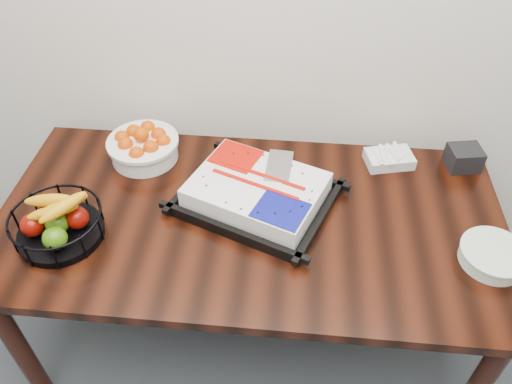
# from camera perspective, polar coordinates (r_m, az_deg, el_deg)

# --- Properties ---
(table) EXTENTS (1.80, 0.90, 0.75)m
(table) POSITION_cam_1_polar(r_m,az_deg,el_deg) (1.84, -0.67, -4.60)
(table) COLOR black
(table) RESTS_ON ground
(cake_tray) EXTENTS (0.62, 0.56, 0.11)m
(cake_tray) POSITION_cam_1_polar(r_m,az_deg,el_deg) (1.79, 0.10, -0.08)
(cake_tray) COLOR black
(cake_tray) RESTS_ON table
(tangerine_bowl) EXTENTS (0.28, 0.28, 0.18)m
(tangerine_bowl) POSITION_cam_1_polar(r_m,az_deg,el_deg) (2.02, -12.82, 5.58)
(tangerine_bowl) COLOR white
(tangerine_bowl) RESTS_ON table
(fruit_basket) EXTENTS (0.30, 0.30, 0.16)m
(fruit_basket) POSITION_cam_1_polar(r_m,az_deg,el_deg) (1.78, -21.78, -3.27)
(fruit_basket) COLOR black
(fruit_basket) RESTS_ON table
(plate_stack) EXTENTS (0.22, 0.22, 0.05)m
(plate_stack) POSITION_cam_1_polar(r_m,az_deg,el_deg) (1.79, 25.45, -6.61)
(plate_stack) COLOR white
(plate_stack) RESTS_ON table
(fork_bag) EXTENTS (0.20, 0.16, 0.05)m
(fork_bag) POSITION_cam_1_polar(r_m,az_deg,el_deg) (2.04, 14.97, 3.75)
(fork_bag) COLOR silver
(fork_bag) RESTS_ON table
(napkin_box) EXTENTS (0.14, 0.12, 0.09)m
(napkin_box) POSITION_cam_1_polar(r_m,az_deg,el_deg) (2.10, 22.65, 3.63)
(napkin_box) COLOR black
(napkin_box) RESTS_ON table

